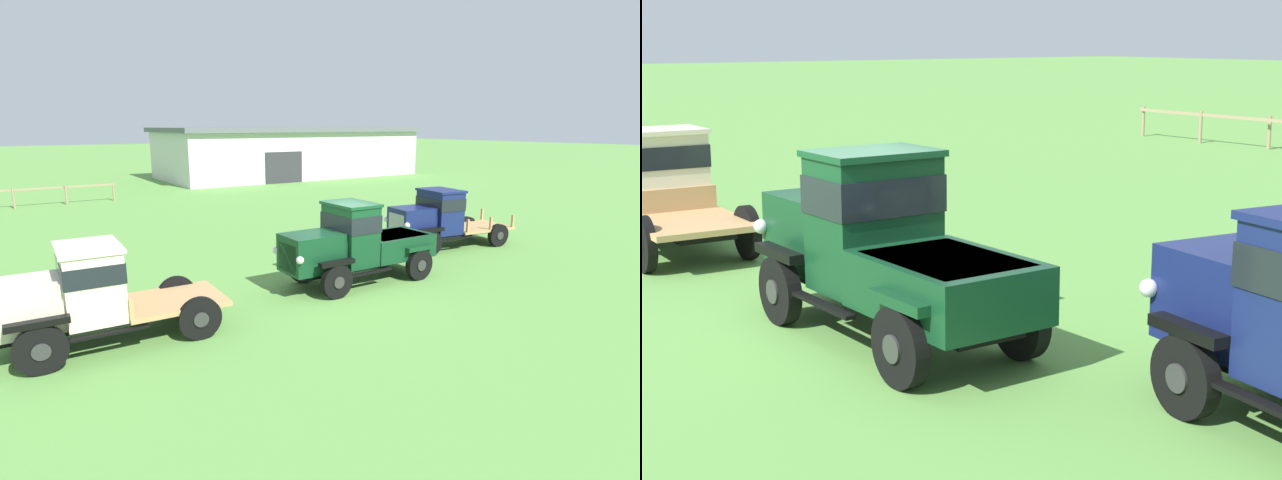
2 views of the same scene
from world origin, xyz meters
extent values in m
plane|color=#5B9342|center=(0.00, 0.00, 0.00)|extent=(240.00, 240.00, 0.00)
cylinder|color=#997F60|center=(-9.46, 20.99, 0.55)|extent=(0.12, 0.12, 1.10)
cylinder|color=#997F60|center=(-12.08, 20.66, 0.55)|extent=(0.12, 0.12, 1.10)
cylinder|color=#997F60|center=(-14.90, 20.77, 0.55)|extent=(0.12, 0.12, 1.10)
cylinder|color=black|center=(-7.25, 0.61, 0.45)|extent=(0.91, 0.19, 0.91)
cylinder|color=#2D2D2D|center=(-7.24, 0.70, 0.45)|extent=(0.32, 0.04, 0.32)
cylinder|color=black|center=(-4.41, -1.19, 0.45)|extent=(0.91, 0.19, 0.91)
cylinder|color=black|center=(-4.35, 0.51, 0.45)|extent=(0.91, 0.19, 0.91)
cylinder|color=#2D2D2D|center=(-4.35, 0.61, 0.45)|extent=(0.32, 0.04, 0.32)
cube|color=black|center=(-5.91, -0.29, 0.54)|extent=(4.19, 1.07, 0.12)
sphere|color=silver|center=(-8.13, 0.42, 1.09)|extent=(0.20, 0.20, 0.20)
cube|color=black|center=(-7.25, 0.61, 0.96)|extent=(1.05, 0.23, 0.12)
cube|color=beige|center=(-6.26, -0.27, 1.30)|extent=(1.11, 1.53, 1.40)
cube|color=black|center=(-6.26, -0.27, 1.61)|extent=(1.15, 1.57, 0.39)
cube|color=beige|center=(-6.26, -0.27, 2.04)|extent=(1.22, 1.60, 0.08)
cube|color=black|center=(-6.13, 0.56, 0.52)|extent=(1.49, 0.19, 0.05)
cube|color=tan|center=(-4.69, -0.33, 0.65)|extent=(2.14, 1.80, 0.10)
cube|color=tan|center=(-5.69, -0.29, 0.88)|extent=(0.13, 1.62, 0.44)
cylinder|color=black|center=(-0.58, -0.68, 0.45)|extent=(0.89, 0.19, 0.89)
cylinder|color=#2D2D2D|center=(-0.58, -0.79, 0.45)|extent=(0.31, 0.03, 0.31)
cylinder|color=black|center=(-0.58, 0.95, 0.45)|extent=(0.89, 0.19, 0.89)
cylinder|color=#2D2D2D|center=(-0.58, 1.06, 0.45)|extent=(0.31, 0.03, 0.31)
cylinder|color=black|center=(2.32, -0.67, 0.45)|extent=(0.89, 0.19, 0.89)
cylinder|color=#2D2D2D|center=(2.32, -0.78, 0.45)|extent=(0.31, 0.03, 0.31)
cylinder|color=black|center=(2.32, 0.96, 0.45)|extent=(0.89, 0.19, 0.89)
cylinder|color=#2D2D2D|center=(2.32, 1.07, 0.45)|extent=(0.31, 0.03, 0.31)
cube|color=black|center=(0.74, 0.14, 0.53)|extent=(4.26, 0.91, 0.12)
cube|color=#0F381E|center=(-0.81, 0.14, 1.09)|extent=(1.53, 1.15, 1.00)
cube|color=silver|center=(-1.54, 0.14, 1.04)|extent=(0.06, 0.90, 0.75)
sphere|color=silver|center=(-1.55, -0.48, 1.11)|extent=(0.20, 0.20, 0.20)
sphere|color=silver|center=(-1.55, 0.75, 1.11)|extent=(0.20, 0.20, 0.20)
cube|color=black|center=(-0.58, -0.68, 0.94)|extent=(1.03, 0.20, 0.12)
cube|color=black|center=(-0.58, 0.95, 0.94)|extent=(1.03, 0.20, 0.12)
cube|color=#0F381E|center=(0.45, 0.14, 1.41)|extent=(0.99, 1.44, 1.64)
cube|color=black|center=(0.45, 0.14, 1.78)|extent=(1.03, 1.47, 0.46)
cube|color=#0F381E|center=(0.45, 0.14, 2.27)|extent=(1.09, 1.50, 0.08)
cube|color=black|center=(0.55, -0.66, 0.51)|extent=(1.39, 0.14, 0.05)
cube|color=black|center=(0.55, 0.94, 0.51)|extent=(1.39, 0.14, 0.05)
cube|color=#0F381E|center=(2.00, 0.14, 0.92)|extent=(2.12, 1.51, 0.66)
cube|color=black|center=(2.00, 0.14, 1.22)|extent=(1.78, 1.28, 0.06)
cube|color=#0F381E|center=(2.32, -0.67, 0.94)|extent=(0.98, 0.20, 0.12)
cube|color=#0F381E|center=(2.32, 0.96, 0.94)|extent=(0.98, 0.20, 0.12)
cylinder|color=black|center=(4.64, 1.14, 0.42)|extent=(0.86, 0.30, 0.84)
cylinder|color=#2D2D2D|center=(4.63, 1.03, 0.42)|extent=(0.29, 0.07, 0.29)
cube|color=#141E51|center=(4.55, 2.00, 1.06)|extent=(1.51, 1.35, 1.00)
cube|color=silver|center=(3.91, 2.09, 1.01)|extent=(0.18, 0.92, 0.75)
sphere|color=silver|center=(3.81, 1.46, 1.08)|extent=(0.20, 0.20, 0.20)
sphere|color=silver|center=(3.98, 2.71, 1.08)|extent=(0.20, 0.20, 0.20)
cube|color=black|center=(4.64, 1.14, 0.89)|extent=(0.98, 0.33, 0.12)
cube|color=black|center=(5.73, 1.01, 0.48)|extent=(1.44, 0.33, 0.05)
camera|label=1|loc=(-7.64, -10.66, 4.35)|focal=28.00mm
camera|label=2|loc=(10.72, -5.90, 3.67)|focal=55.00mm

